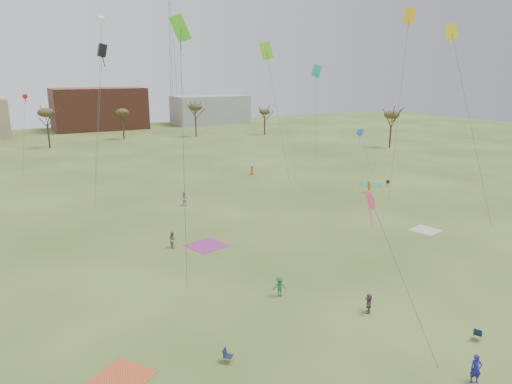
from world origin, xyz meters
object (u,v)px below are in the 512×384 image
camp_chair_left (228,358)px  camp_chair_center (478,336)px  flyer_near_right (476,369)px  camp_chair_right (387,184)px  radio_tower (172,63)px  flyer_near_center (279,286)px

camp_chair_left → camp_chair_center: same height
flyer_near_right → camp_chair_right: size_ratio=1.97×
camp_chair_center → radio_tower: 138.50m
camp_chair_left → camp_chair_right: size_ratio=1.00×
flyer_near_right → camp_chair_right: bearing=85.6°
flyer_near_center → camp_chair_right: bearing=-129.1°
flyer_near_center → radio_tower: size_ratio=0.04×
camp_chair_right → radio_tower: 102.21m
flyer_near_right → camp_chair_left: flyer_near_right is taller
flyer_near_center → camp_chair_left: bearing=55.5°
flyer_near_center → camp_chair_center: 13.96m
camp_chair_left → camp_chair_center: 16.20m
camp_chair_center → camp_chair_right: 42.40m
flyer_near_center → camp_chair_center: size_ratio=1.85×
flyer_near_center → camp_chair_right: flyer_near_center is taller
flyer_near_center → camp_chair_right: 40.21m
camp_chair_right → flyer_near_center: bearing=-88.6°
camp_chair_left → camp_chair_center: bearing=-64.1°
camp_chair_right → camp_chair_left: bearing=-87.7°
flyer_near_right → camp_chair_center: (3.91, 2.77, -0.60)m
flyer_near_right → camp_chair_left: size_ratio=1.97×
flyer_near_right → camp_chair_right: flyer_near_right is taller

